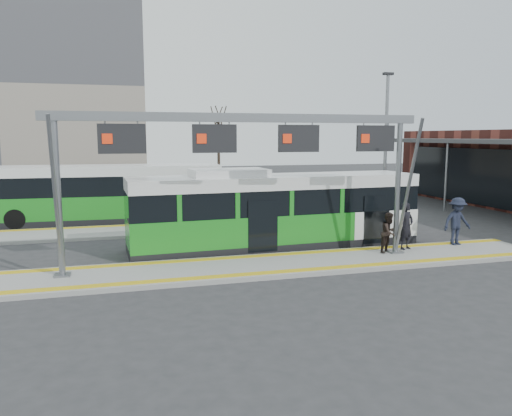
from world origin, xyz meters
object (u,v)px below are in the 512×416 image
(gantry, at_px, (248,145))
(hero_bus, at_px, (275,211))
(passenger_c, at_px, (457,221))
(passenger_a, at_px, (406,226))
(passenger_b, at_px, (389,232))

(gantry, distance_m, hero_bus, 4.42)
(gantry, relative_size, hero_bus, 1.08)
(hero_bus, distance_m, passenger_c, 7.48)
(gantry, bearing_deg, passenger_a, 4.04)
(hero_bus, bearing_deg, gantry, -126.04)
(hero_bus, distance_m, passenger_a, 5.27)
(hero_bus, bearing_deg, passenger_b, -38.65)
(hero_bus, xyz_separation_m, passenger_b, (3.73, -2.72, -0.58))
(hero_bus, xyz_separation_m, passenger_c, (7.13, -2.23, -0.38))
(passenger_b, xyz_separation_m, passenger_c, (3.40, 0.48, 0.20))
(gantry, xyz_separation_m, passenger_c, (9.02, 0.62, -3.17))
(passenger_c, bearing_deg, passenger_a, -179.50)
(passenger_b, relative_size, passenger_c, 0.79)
(passenger_a, relative_size, passenger_c, 0.95)
(hero_bus, height_order, passenger_b, hero_bus)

